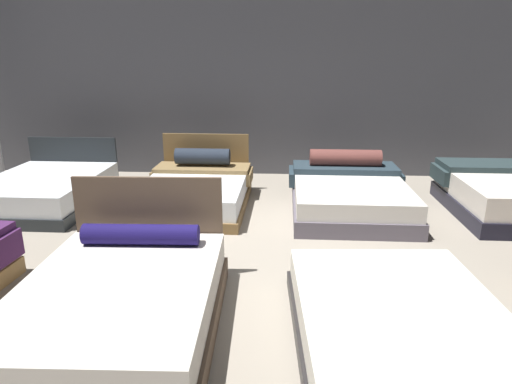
% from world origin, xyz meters
% --- Properties ---
extents(ground_plane, '(18.00, 18.00, 0.02)m').
position_xyz_m(ground_plane, '(0.00, 0.00, -0.01)').
color(ground_plane, gray).
extents(showroom_back_wall, '(18.00, 0.06, 3.50)m').
position_xyz_m(showroom_back_wall, '(0.00, 3.66, 1.75)').
color(showroom_back_wall, '#47474C').
rests_on(showroom_back_wall, ground_plane).
extents(bed_1, '(1.58, 2.12, 1.02)m').
position_xyz_m(bed_1, '(-1.12, -1.47, 0.25)').
color(bed_1, brown).
rests_on(bed_1, ground_plane).
extents(bed_2, '(1.65, 2.06, 0.37)m').
position_xyz_m(bed_2, '(1.04, -1.57, 0.18)').
color(bed_2, black).
rests_on(bed_2, ground_plane).
extents(bed_4, '(1.58, 2.07, 0.84)m').
position_xyz_m(bed_4, '(-3.32, 1.59, 0.22)').
color(bed_4, black).
rests_on(bed_4, ground_plane).
extents(bed_5, '(1.56, 2.03, 0.92)m').
position_xyz_m(bed_5, '(-1.10, 1.68, 0.24)').
color(bed_5, brown).
rests_on(bed_5, ground_plane).
extents(bed_6, '(1.70, 2.08, 0.76)m').
position_xyz_m(bed_6, '(1.11, 1.59, 0.25)').
color(bed_6, '#58525E').
rests_on(bed_6, ground_plane).
extents(bed_7, '(1.66, 1.96, 0.60)m').
position_xyz_m(bed_7, '(3.32, 1.57, 0.27)').
color(bed_7, black).
rests_on(bed_7, ground_plane).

